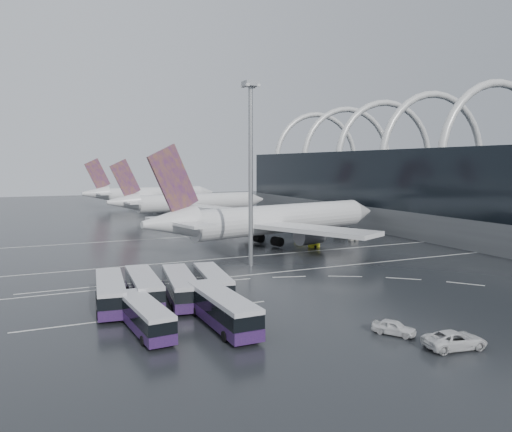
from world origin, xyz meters
name	(u,v)px	position (x,y,z in m)	size (l,w,h in m)	color
ground	(278,269)	(0.00, 0.00, 0.00)	(420.00, 420.00, 0.00)	black
terminal	(468,188)	(61.56, 19.84, 10.87)	(42.00, 160.00, 34.90)	slate
lane_marking_near	(284,272)	(0.00, -2.00, 0.01)	(120.00, 0.25, 0.01)	silver
lane_marking_mid	(248,256)	(0.00, 12.00, 0.01)	(120.00, 0.25, 0.01)	silver
lane_marking_far	(201,236)	(0.00, 40.00, 0.01)	(120.00, 0.25, 0.01)	silver
bus_bay_line_south	(149,316)	(-24.00, -16.00, 0.01)	(28.00, 0.25, 0.01)	silver
bus_bay_line_north	(124,284)	(-24.00, 0.00, 0.01)	(28.00, 0.25, 0.01)	silver
airliner_main	(272,220)	(9.56, 22.14, 5.06)	(59.13, 51.08, 20.20)	silver
airliner_gate_b	(188,203)	(8.91, 80.13, 4.54)	(52.23, 46.70, 18.12)	silver
airliner_gate_c	(149,195)	(6.05, 123.91, 4.68)	(52.60, 48.17, 18.73)	silver
bus_row_near_a	(110,292)	(-27.40, -10.95, 1.82)	(4.39, 13.66, 3.31)	#22143F
bus_row_near_b	(144,287)	(-23.35, -10.12, 1.80)	(3.82, 13.46, 3.27)	#22143F
bus_row_near_c	(180,287)	(-19.23, -11.75, 1.82)	(4.80, 13.72, 3.31)	#22143F
bus_row_near_d	(213,282)	(-14.69, -10.68, 1.69)	(4.35, 12.72, 3.07)	#22143F
bus_row_far_a	(144,315)	(-25.46, -20.95, 1.63)	(3.67, 12.25, 2.97)	#22143F
bus_row_far_c	(222,308)	(-17.85, -22.63, 1.87)	(3.59, 13.90, 3.40)	#22143F
van_curve_a	(455,340)	(-0.75, -37.18, 0.81)	(2.69, 5.84, 1.62)	silver
van_curve_b	(394,327)	(-3.35, -31.94, 0.72)	(1.71, 4.24, 1.45)	silver
floodlight_mast	(251,151)	(-2.82, 4.49, 18.71)	(2.28, 2.28, 29.74)	gray
gse_cart_belly_a	(314,245)	(15.85, 15.69, 0.55)	(2.03, 1.20, 1.10)	gold
gse_cart_belly_d	(353,238)	(28.41, 20.04, 0.53)	(1.95, 1.15, 1.06)	slate
gse_cart_belly_e	(300,236)	(19.05, 27.09, 0.63)	(2.31, 1.36, 1.26)	gold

